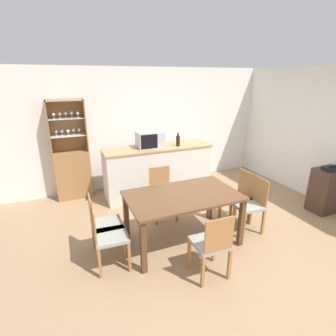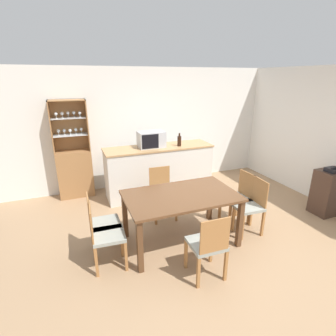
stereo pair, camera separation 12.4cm
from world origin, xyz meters
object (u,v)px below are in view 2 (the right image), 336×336
(dining_chair_side_right_far, at_px, (238,198))
(microwave, at_px, (151,139))
(dining_chair_side_left_near, at_px, (105,235))
(dining_chair_side_left_far, at_px, (102,224))
(telephone, at_px, (333,170))
(dining_chair_side_right_near, at_px, (250,206))
(dining_chair_head_near, at_px, (208,245))
(display_cabinet, at_px, (75,167))
(dining_table, at_px, (181,201))
(dining_chair_head_far, at_px, (162,193))
(wine_bottle, at_px, (179,141))
(side_cabinet, at_px, (329,192))

(dining_chair_side_right_far, xyz_separation_m, microwave, (-0.98, 1.60, 0.73))
(dining_chair_side_left_near, distance_m, dining_chair_side_left_far, 0.29)
(telephone, bearing_deg, dining_chair_side_right_near, 178.35)
(dining_chair_side_right_far, bearing_deg, dining_chair_side_right_near, 176.40)
(dining_chair_head_near, bearing_deg, dining_chair_side_right_far, 41.86)
(display_cabinet, distance_m, dining_table, 2.64)
(dining_chair_side_left_near, relative_size, dining_chair_side_left_far, 1.00)
(microwave, bearing_deg, dining_chair_side_left_far, -127.66)
(dining_chair_head_far, height_order, dining_chair_side_left_far, same)
(dining_table, xyz_separation_m, telephone, (2.75, -0.19, 0.18))
(dining_chair_side_left_near, xyz_separation_m, microwave, (1.24, 1.89, 0.73))
(dining_chair_head_far, height_order, wine_bottle, wine_bottle)
(dining_chair_side_left_near, bearing_deg, side_cabinet, 93.63)
(dining_chair_side_left_far, distance_m, telephone, 3.89)
(dining_table, xyz_separation_m, dining_chair_side_right_far, (1.11, 0.15, -0.22))
(display_cabinet, height_order, dining_chair_head_near, display_cabinet)
(dining_chair_side_right_near, bearing_deg, wine_bottle, 16.92)
(dining_chair_head_far, bearing_deg, telephone, 162.86)
(side_cabinet, bearing_deg, dining_chair_side_left_far, 175.56)
(dining_chair_head_far, relative_size, dining_chair_side_right_near, 1.00)
(dining_table, height_order, microwave, microwave)
(microwave, distance_m, wine_bottle, 0.57)
(side_cabinet, distance_m, telephone, 0.45)
(dining_chair_head_near, relative_size, microwave, 1.70)
(dining_chair_head_near, xyz_separation_m, side_cabinet, (2.83, 0.64, -0.05))
(dining_chair_side_right_far, bearing_deg, dining_chair_head_far, 56.05)
(microwave, height_order, wine_bottle, microwave)
(dining_chair_side_left_far, xyz_separation_m, side_cabinet, (3.94, -0.31, -0.05))
(dining_table, distance_m, dining_chair_head_far, 0.82)
(display_cabinet, bearing_deg, dining_chair_side_right_far, -40.91)
(dining_chair_side_left_far, relative_size, dining_chair_side_right_far, 1.00)
(dining_chair_head_far, relative_size, wine_bottle, 3.31)
(dining_chair_head_far, xyz_separation_m, wine_bottle, (0.68, 0.84, 0.68))
(dining_chair_side_left_near, bearing_deg, dining_chair_head_far, 134.03)
(dining_chair_side_left_near, bearing_deg, dining_chair_side_right_near, 93.76)
(dining_table, distance_m, dining_chair_side_right_near, 1.14)
(dining_chair_side_right_far, bearing_deg, dining_chair_side_left_far, 86.44)
(dining_chair_side_left_near, bearing_deg, display_cabinet, -170.54)
(dining_table, relative_size, dining_chair_side_right_near, 1.81)
(dining_chair_side_right_far, bearing_deg, dining_table, 93.95)
(dining_table, bearing_deg, dining_chair_side_right_near, -7.55)
(telephone, bearing_deg, dining_chair_head_near, -167.67)
(dining_chair_side_right_near, xyz_separation_m, dining_chair_side_right_far, (-0.00, 0.29, 0.00))
(display_cabinet, distance_m, dining_chair_head_far, 2.01)
(dining_chair_head_near, relative_size, dining_chair_side_right_far, 1.00)
(wine_bottle, bearing_deg, dining_chair_side_right_near, -76.50)
(display_cabinet, height_order, side_cabinet, display_cabinet)
(dining_chair_side_right_near, bearing_deg, dining_chair_head_near, 123.69)
(display_cabinet, xyz_separation_m, telephone, (4.09, -2.47, 0.23))
(dining_table, xyz_separation_m, dining_chair_side_right_near, (1.11, -0.15, -0.22))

